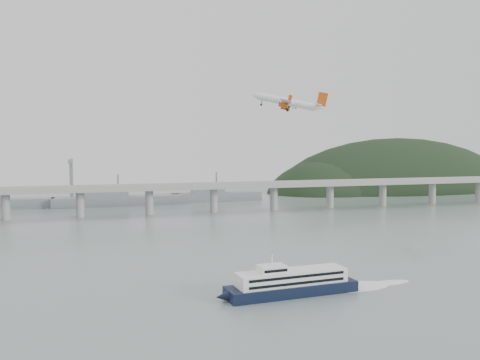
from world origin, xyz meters
name	(u,v)px	position (x,y,z in m)	size (l,w,h in m)	color
ground	(278,280)	(0.00, 0.00, 0.00)	(900.00, 900.00, 0.00)	slate
bridge	(187,191)	(-1.15, 200.00, 17.65)	(800.00, 22.00, 23.90)	gray
headland	(408,205)	(285.18, 331.75, -19.34)	(365.00, 155.00, 156.00)	black
ferry	(292,283)	(-1.76, -18.65, 4.10)	(80.16, 18.09, 15.11)	black
airliner	(289,102)	(28.08, 61.69, 75.23)	(37.12, 35.05, 11.49)	white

